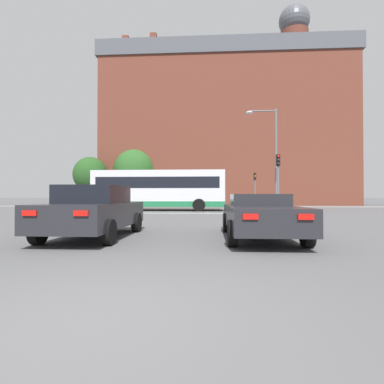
% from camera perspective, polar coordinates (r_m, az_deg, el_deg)
% --- Properties ---
extents(ground_plane, '(400.00, 400.00, 0.00)m').
position_cam_1_polar(ground_plane, '(3.32, -17.54, -21.95)').
color(ground_plane, '#545456').
extents(stop_line_strip, '(9.18, 0.30, 0.01)m').
position_cam_1_polar(stop_line_strip, '(20.91, 0.49, -4.07)').
color(stop_line_strip, silver).
rests_on(stop_line_strip, ground_plane).
extents(far_pavement, '(70.20, 2.50, 0.01)m').
position_cam_1_polar(far_pavement, '(34.51, 1.69, -2.78)').
color(far_pavement, gray).
rests_on(far_pavement, ground_plane).
extents(brick_civic_building, '(34.48, 10.79, 28.61)m').
position_cam_1_polar(brick_civic_building, '(44.67, 6.46, 12.19)').
color(brick_civic_building, brown).
rests_on(brick_civic_building, ground_plane).
extents(car_saloon_left, '(2.00, 4.44, 1.50)m').
position_cam_1_polar(car_saloon_left, '(9.13, -18.05, -3.46)').
color(car_saloon_left, '#232328').
rests_on(car_saloon_left, ground_plane).
extents(car_roadster_right, '(1.96, 4.70, 1.26)m').
position_cam_1_polar(car_roadster_right, '(8.69, 12.75, -4.32)').
color(car_roadster_right, '#232328').
rests_on(car_roadster_right, ground_plane).
extents(bus_crossing_lead, '(10.82, 2.76, 3.29)m').
position_cam_1_polar(bus_crossing_lead, '(25.10, -6.22, 0.52)').
color(bus_crossing_lead, silver).
rests_on(bus_crossing_lead, ground_plane).
extents(traffic_light_far_right, '(0.26, 0.31, 3.82)m').
position_cam_1_polar(traffic_light_far_right, '(33.92, 11.90, 1.57)').
color(traffic_light_far_right, slate).
rests_on(traffic_light_far_right, ground_plane).
extents(traffic_light_near_right, '(0.26, 0.31, 4.09)m').
position_cam_1_polar(traffic_light_near_right, '(21.60, 16.10, 3.38)').
color(traffic_light_near_right, slate).
rests_on(traffic_light_near_right, ground_plane).
extents(street_lamp_junction, '(2.25, 0.36, 7.54)m').
position_cam_1_polar(street_lamp_junction, '(22.57, 14.79, 7.88)').
color(street_lamp_junction, slate).
rests_on(street_lamp_junction, ground_plane).
extents(pedestrian_waiting, '(0.46, 0.38, 1.74)m').
position_cam_1_polar(pedestrian_waiting, '(35.76, -5.41, -1.07)').
color(pedestrian_waiting, '#333851').
rests_on(pedestrian_waiting, ground_plane).
extents(tree_by_building, '(4.16, 4.16, 6.11)m').
position_cam_1_polar(tree_by_building, '(39.60, -18.81, 3.19)').
color(tree_by_building, '#4C3823').
rests_on(tree_by_building, ground_plane).
extents(tree_kerbside, '(5.45, 5.45, 7.37)m').
position_cam_1_polar(tree_kerbside, '(40.27, -10.94, 3.93)').
color(tree_kerbside, '#4C3823').
rests_on(tree_kerbside, ground_plane).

